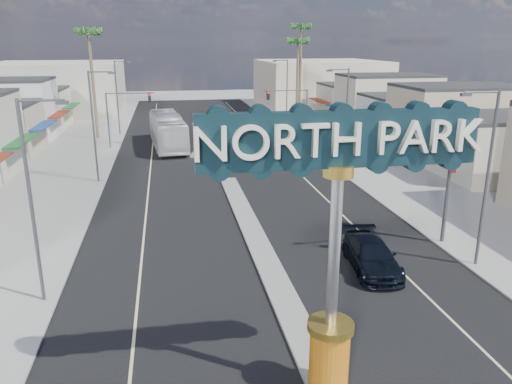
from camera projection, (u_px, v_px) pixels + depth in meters
name	position (u px, v px, depth m)	size (l,w,h in m)	color
ground	(226.00, 177.00, 42.94)	(160.00, 160.00, 0.00)	gray
road	(226.00, 177.00, 42.94)	(20.00, 120.00, 0.01)	black
median_island	(261.00, 248.00, 27.84)	(1.30, 30.00, 0.16)	gray
sidewalk_left	(55.00, 184.00, 40.55)	(8.00, 120.00, 0.12)	gray
sidewalk_right	(379.00, 169.00, 45.29)	(8.00, 120.00, 0.12)	gray
storefront_row_right	(416.00, 114.00, 58.37)	(12.00, 42.00, 6.00)	#B7B29E
backdrop_far_left	(57.00, 88.00, 80.46)	(20.00, 20.00, 8.00)	#B7B29E
backdrop_far_right	(319.00, 84.00, 87.90)	(20.00, 20.00, 8.00)	beige
gateway_sign	(336.00, 225.00, 14.82)	(8.20, 1.50, 9.15)	#DD5C11
traffic_signal_left	(125.00, 109.00, 53.34)	(5.09, 0.45, 6.00)	#47474C
traffic_signal_right	(291.00, 105.00, 56.44)	(5.09, 0.45, 6.00)	#47474C
streetlight_l_near	(34.00, 193.00, 20.86)	(2.03, 0.22, 9.00)	#47474C
streetlight_l_mid	(95.00, 121.00, 39.71)	(2.03, 0.22, 9.00)	#47474C
streetlight_l_far	(118.00, 94.00, 60.44)	(2.03, 0.22, 9.00)	#47474C
streetlight_r_near	(485.00, 171.00, 24.39)	(2.03, 0.22, 9.00)	#47474C
streetlight_r_mid	(345.00, 115.00, 43.24)	(2.03, 0.22, 9.00)	#47474C
streetlight_r_far	(286.00, 91.00, 63.96)	(2.03, 0.22, 9.00)	#47474C
palm_left_far	(89.00, 38.00, 56.26)	(2.60, 2.60, 13.10)	brown
palm_right_mid	(298.00, 46.00, 66.57)	(2.60, 2.60, 12.10)	brown
palm_right_far	(301.00, 33.00, 72.04)	(2.60, 2.60, 14.10)	brown
suv_right	(372.00, 255.00, 25.28)	(2.13, 5.25, 1.52)	black
car_parked_right	(281.00, 147.00, 50.76)	(1.83, 5.25, 1.73)	silver
city_bus	(168.00, 131.00, 54.52)	(3.06, 13.09, 3.65)	silver
bank_pylon_sign	(452.00, 152.00, 27.27)	(1.09, 2.11, 6.94)	#47474C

